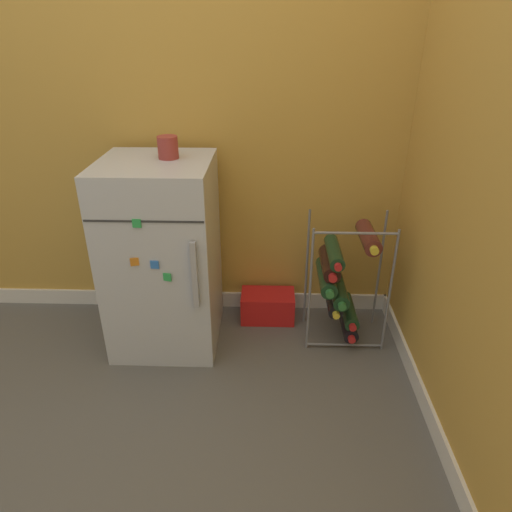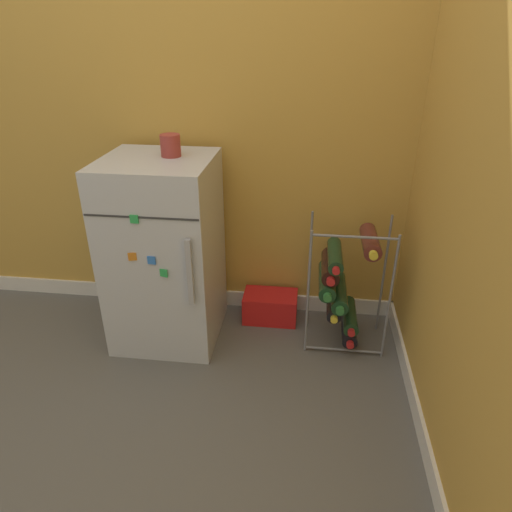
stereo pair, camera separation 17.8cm
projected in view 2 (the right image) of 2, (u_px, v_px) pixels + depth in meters
The scene contains 6 objects.
ground_plane at pixel (200, 383), 2.07m from camera, with size 14.00×14.00×0.00m, color #56544F.
wall_back at pixel (219, 76), 2.13m from camera, with size 6.88×0.07×2.50m.
mini_fridge at pixel (165, 253), 2.22m from camera, with size 0.50×0.52×0.93m.
wine_rack at pixel (341, 285), 2.22m from camera, with size 0.39×0.33×0.65m.
soda_box at pixel (270, 307), 2.49m from camera, with size 0.29×0.17×0.16m.
fridge_top_cup at pixel (170, 145), 2.02m from camera, with size 0.09×0.09×0.10m.
Camera 2 is at (0.45, -1.54, 1.45)m, focal length 32.00 mm.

